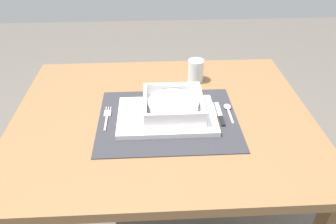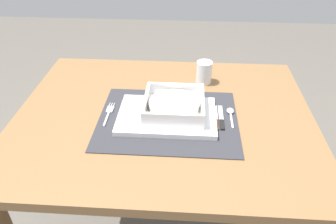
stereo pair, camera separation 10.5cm
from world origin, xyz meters
name	(u,v)px [view 1 (the left image)]	position (x,y,z in m)	size (l,w,h in m)	color
dining_table	(163,137)	(0.00, 0.00, 0.62)	(0.98, 0.79, 0.72)	brown
placemat	(168,119)	(0.02, -0.03, 0.72)	(0.44, 0.35, 0.00)	#2D2D33
serving_plate	(167,116)	(0.01, -0.03, 0.73)	(0.31, 0.21, 0.02)	white
porridge_bowl	(173,106)	(0.03, -0.01, 0.76)	(0.19, 0.19, 0.05)	white
fork	(107,116)	(-0.18, -0.01, 0.72)	(0.02, 0.13, 0.00)	silver
spoon	(228,109)	(0.22, 0.01, 0.73)	(0.02, 0.11, 0.01)	silver
butter_knife	(220,115)	(0.19, -0.02, 0.73)	(0.01, 0.13, 0.01)	black
bread_knife	(215,116)	(0.17, -0.03, 0.73)	(0.01, 0.13, 0.01)	#59331E
drinking_glass	(196,72)	(0.14, 0.22, 0.76)	(0.06, 0.06, 0.09)	white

